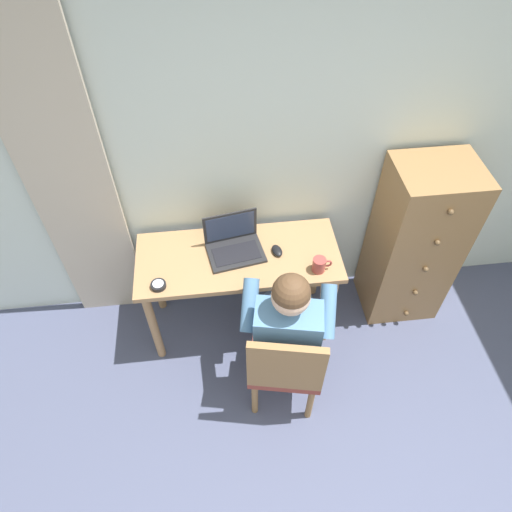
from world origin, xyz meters
The scene contains 10 objects.
wall_back centered at (0.00, 2.20, 1.25)m, with size 4.80×0.05×2.50m, color silver.
curtain_panel centered at (-1.38, 2.13, 1.13)m, with size 0.48×0.03×2.26m, color #BCAD99.
desk centered at (-0.45, 1.86, 0.62)m, with size 1.28×0.53×0.73m.
dresser centered at (0.73, 1.93, 0.63)m, with size 0.51×0.45×1.25m.
chair centered at (-0.25, 1.22, 0.48)m, with size 0.49×0.48×0.86m.
person_seated centered at (-0.21, 1.40, 0.66)m, with size 0.61×0.64×1.18m.
laptop centered at (-0.47, 1.92, 0.78)m, with size 0.38×0.30×0.24m.
computer_mouse centered at (-0.21, 1.87, 0.75)m, with size 0.06×0.10×0.03m, color black.
desk_clock centered at (-0.94, 1.68, 0.75)m, with size 0.09×0.09×0.03m.
coffee_mug centered at (0.02, 1.70, 0.78)m, with size 0.12×0.08×0.09m.
Camera 1 is at (-0.56, -0.02, 2.89)m, focal length 32.20 mm.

